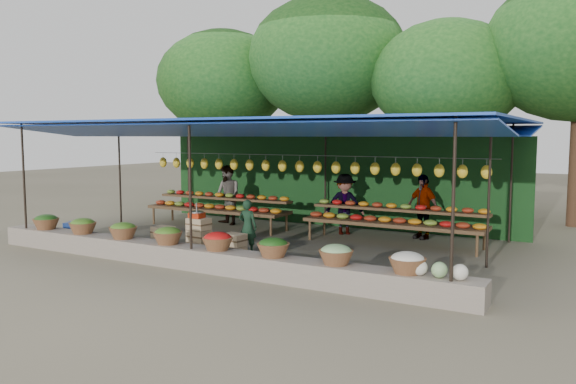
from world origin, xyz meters
The scene contains 16 objects.
ground centered at (0.00, 0.00, 0.00)m, with size 60.00×60.00×0.00m, color #615A48.
stone_curb centered at (0.00, -2.75, 0.20)m, with size 10.60×0.55×0.40m, color gray.
stall_canopy centered at (0.00, 0.07, 2.67)m, with size 10.80×6.60×2.82m.
produce_baskets centered at (-0.10, -2.75, 0.56)m, with size 8.98×0.58×0.34m.
netting_backdrop centered at (0.00, 3.15, 1.25)m, with size 10.60×0.06×2.50m, color #1E4D1B.
tree_row centered at (0.50, 6.09, 4.70)m, with size 16.51×5.50×7.12m.
fruit_table_left centered at (-2.49, 1.35, 0.61)m, with size 4.21×0.95×0.93m.
fruit_table_right centered at (2.51, 1.35, 0.61)m, with size 4.21×0.95×0.93m.
crate_counter centered at (-0.81, -1.69, 0.31)m, with size 2.39×0.39×0.77m.
weighing_scale centered at (-0.83, -1.69, 0.85)m, with size 0.30×0.30×0.32m.
vendor_seated centered at (0.11, -1.15, 0.58)m, with size 0.42×0.28×1.16m, color #183621.
customer_left centered at (-2.53, 1.83, 0.84)m, with size 0.82×0.64×1.68m, color slate.
customer_mid centered at (0.96, 2.04, 0.77)m, with size 1.00×0.57×1.54m, color slate.
customer_right centered at (2.87, 2.38, 0.79)m, with size 0.92×0.38×1.58m, color slate.
blue_crate_front centered at (-3.64, -2.56, 0.16)m, with size 0.54×0.39×0.33m, color navy.
blue_crate_back centered at (-4.89, -1.41, 0.16)m, with size 0.55×0.39×0.33m, color navy.
Camera 1 is at (6.64, -11.02, 2.51)m, focal length 35.00 mm.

